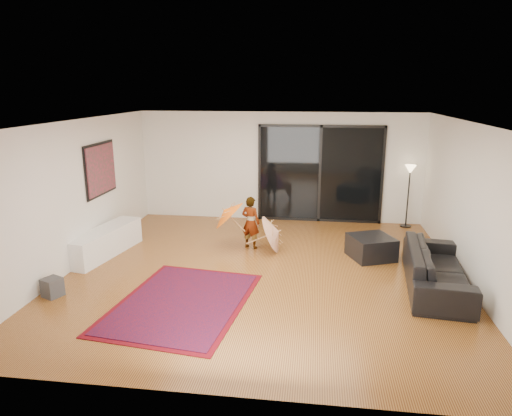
% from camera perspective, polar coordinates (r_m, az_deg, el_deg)
% --- Properties ---
extents(floor, '(7.00, 7.00, 0.00)m').
position_cam_1_polar(floor, '(8.41, 0.89, -7.99)').
color(floor, '#9F662B').
rests_on(floor, ground).
extents(ceiling, '(7.00, 7.00, 0.00)m').
position_cam_1_polar(ceiling, '(7.78, 0.97, 10.67)').
color(ceiling, white).
rests_on(ceiling, wall_back).
extents(wall_back, '(7.00, 0.00, 7.00)m').
position_cam_1_polar(wall_back, '(11.40, 2.97, 5.15)').
color(wall_back, silver).
rests_on(wall_back, floor).
extents(wall_front, '(7.00, 0.00, 7.00)m').
position_cam_1_polar(wall_front, '(4.70, -4.06, -9.21)').
color(wall_front, silver).
rests_on(wall_front, floor).
extents(wall_left, '(0.00, 7.00, 7.00)m').
position_cam_1_polar(wall_left, '(9.07, -21.61, 1.59)').
color(wall_left, silver).
rests_on(wall_left, floor).
extents(wall_right, '(0.00, 7.00, 7.00)m').
position_cam_1_polar(wall_right, '(8.36, 25.51, 0.12)').
color(wall_right, silver).
rests_on(wall_right, floor).
extents(sliding_door, '(3.06, 0.07, 2.40)m').
position_cam_1_polar(sliding_door, '(11.36, 7.99, 4.22)').
color(sliding_door, black).
rests_on(sliding_door, wall_back).
extents(painting, '(0.04, 1.28, 1.08)m').
position_cam_1_polar(painting, '(9.86, -18.83, 4.62)').
color(painting, black).
rests_on(painting, wall_left).
extents(media_console, '(0.82, 1.99, 0.54)m').
position_cam_1_polar(media_console, '(9.64, -18.36, -4.05)').
color(media_console, white).
rests_on(media_console, floor).
extents(speaker, '(0.35, 0.35, 0.31)m').
position_cam_1_polar(speaker, '(8.13, -24.11, -9.04)').
color(speaker, '#424244').
rests_on(speaker, floor).
extents(persian_rug, '(2.23, 2.89, 0.02)m').
position_cam_1_polar(persian_rug, '(7.38, -9.20, -11.56)').
color(persian_rug, '#53070F').
rests_on(persian_rug, floor).
extents(sofa, '(1.19, 2.46, 0.69)m').
position_cam_1_polar(sofa, '(8.25, 21.64, -7.00)').
color(sofa, black).
rests_on(sofa, floor).
extents(ottoman, '(1.01, 1.01, 0.44)m').
position_cam_1_polar(ottoman, '(9.29, 14.20, -4.77)').
color(ottoman, black).
rests_on(ottoman, floor).
extents(floor_lamp, '(0.26, 0.26, 1.51)m').
position_cam_1_polar(floor_lamp, '(11.37, 18.65, 3.53)').
color(floor_lamp, black).
rests_on(floor_lamp, floor).
extents(child, '(0.47, 0.39, 1.11)m').
position_cam_1_polar(child, '(9.46, -0.67, -1.83)').
color(child, '#999999').
rests_on(child, floor).
extents(parasol_orange, '(0.67, 0.77, 0.85)m').
position_cam_1_polar(parasol_orange, '(9.45, -4.02, -0.73)').
color(parasol_orange, '#E75E0C').
rests_on(parasol_orange, child).
extents(parasol_white, '(0.51, 0.79, 0.89)m').
position_cam_1_polar(parasol_white, '(9.26, 2.87, -2.52)').
color(parasol_white, beige).
rests_on(parasol_white, floor).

